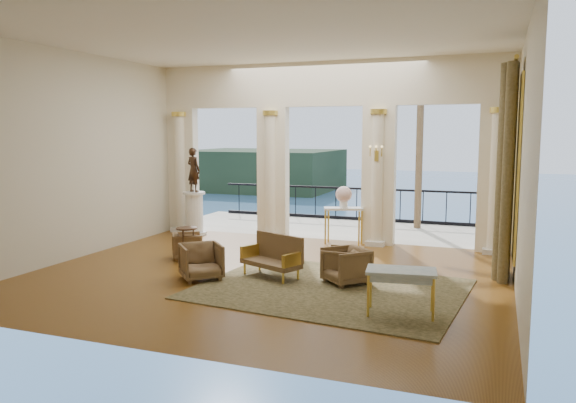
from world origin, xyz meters
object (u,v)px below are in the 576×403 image
at_px(game_table, 401,274).
at_px(statue, 194,170).
at_px(armchair_a, 201,260).
at_px(side_table, 187,232).
at_px(armchair_b, 346,264).
at_px(armchair_d, 187,245).
at_px(settee, 274,256).
at_px(armchair_c, 342,262).
at_px(console_table, 344,214).
at_px(pedestal, 194,214).

bearing_deg(game_table, statue, 134.70).
xyz_separation_m(armchair_a, side_table, (-1.04, 1.22, 0.25)).
relative_size(armchair_a, armchair_b, 1.02).
height_order(armchair_d, side_table, side_table).
distance_m(armchair_a, settee, 1.38).
height_order(armchair_b, armchair_c, armchair_b).
bearing_deg(armchair_d, side_table, 174.84).
height_order(armchair_a, side_table, armchair_a).
xyz_separation_m(statue, console_table, (4.10, 0.19, -1.00)).
height_order(armchair_b, side_table, armchair_b).
bearing_deg(armchair_b, console_table, 149.58).
height_order(armchair_b, game_table, armchair_b).
xyz_separation_m(armchair_b, settee, (-1.42, 0.01, 0.03)).
bearing_deg(side_table, game_table, -22.25).
bearing_deg(side_table, settee, -13.79).
bearing_deg(armchair_d, armchair_b, -135.68).
distance_m(armchair_a, side_table, 1.62).
distance_m(pedestal, console_table, 4.11).
relative_size(armchair_a, settee, 0.56).
relative_size(settee, statue, 1.13).
height_order(armchair_c, console_table, console_table).
height_order(armchair_a, statue, statue).
relative_size(game_table, statue, 0.94).
bearing_deg(armchair_a, armchair_c, -23.54).
relative_size(game_table, side_table, 1.51).
height_order(armchair_a, armchair_b, armchair_a).
height_order(armchair_c, pedestal, pedestal).
bearing_deg(game_table, armchair_b, 122.37).
height_order(game_table, console_table, console_table).
xyz_separation_m(armchair_a, settee, (1.21, 0.67, 0.03)).
bearing_deg(armchair_a, pedestal, 79.00).
xyz_separation_m(armchair_c, statue, (-4.98, 3.17, 1.41)).
distance_m(settee, pedestal, 4.99).
height_order(armchair_d, statue, statue).
bearing_deg(side_table, armchair_c, -5.76).
distance_m(armchair_a, armchair_d, 1.83).
xyz_separation_m(armchair_c, side_table, (-3.55, 0.36, 0.28)).
distance_m(armchair_c, side_table, 3.58).
bearing_deg(side_table, armchair_b, -8.64).
xyz_separation_m(armchair_a, armchair_c, (2.51, 0.86, -0.03)).
bearing_deg(pedestal, console_table, 2.61).
height_order(settee, game_table, settee).
bearing_deg(game_table, side_table, 149.71).
relative_size(armchair_a, armchair_d, 1.19).
xyz_separation_m(settee, pedestal, (-3.68, 3.37, 0.16)).
bearing_deg(console_table, side_table, -150.67).
bearing_deg(side_table, pedestal, 117.02).
distance_m(armchair_a, game_table, 3.95).
xyz_separation_m(pedestal, statue, (0.00, -0.00, 1.20)).
height_order(armchair_b, settee, settee).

